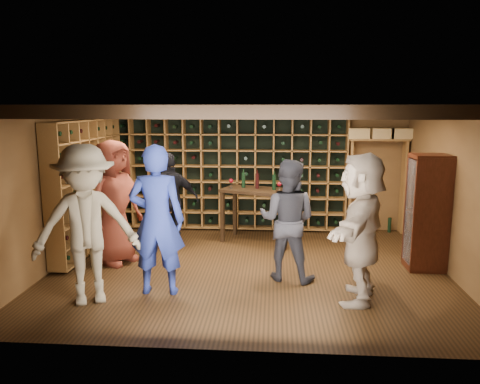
# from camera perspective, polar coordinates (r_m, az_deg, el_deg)

# --- Properties ---
(ground) EXTENTS (6.00, 6.00, 0.00)m
(ground) POSITION_cam_1_polar(r_m,az_deg,el_deg) (7.38, 1.01, -9.28)
(ground) COLOR #34200E
(ground) RESTS_ON ground
(room_shell) EXTENTS (6.00, 6.00, 6.00)m
(room_shell) POSITION_cam_1_polar(r_m,az_deg,el_deg) (7.00, 1.10, 9.87)
(room_shell) COLOR brown
(room_shell) RESTS_ON ground
(wine_rack_back) EXTENTS (4.65, 0.30, 2.20)m
(wine_rack_back) POSITION_cam_1_polar(r_m,az_deg,el_deg) (9.40, -1.38, 2.24)
(wine_rack_back) COLOR brown
(wine_rack_back) RESTS_ON ground
(wine_rack_left) EXTENTS (0.30, 2.65, 2.20)m
(wine_rack_left) POSITION_cam_1_polar(r_m,az_deg,el_deg) (8.50, -18.06, 0.86)
(wine_rack_left) COLOR brown
(wine_rack_left) RESTS_ON ground
(crate_shelf) EXTENTS (1.20, 0.32, 2.07)m
(crate_shelf) POSITION_cam_1_polar(r_m,az_deg,el_deg) (9.52, 16.52, 4.45)
(crate_shelf) COLOR brown
(crate_shelf) RESTS_ON ground
(display_cabinet) EXTENTS (0.55, 0.50, 1.75)m
(display_cabinet) POSITION_cam_1_polar(r_m,az_deg,el_deg) (7.68, 21.80, -2.59)
(display_cabinet) COLOR #3A150B
(display_cabinet) RESTS_ON ground
(man_blue_shirt) EXTENTS (0.76, 0.52, 2.01)m
(man_blue_shirt) POSITION_cam_1_polar(r_m,az_deg,el_deg) (6.27, -10.11, -3.40)
(man_blue_shirt) COLOR navy
(man_blue_shirt) RESTS_ON ground
(man_grey_suit) EXTENTS (1.00, 0.88, 1.75)m
(man_grey_suit) POSITION_cam_1_polar(r_m,az_deg,el_deg) (6.75, 5.80, -3.44)
(man_grey_suit) COLOR black
(man_grey_suit) RESTS_ON ground
(guest_red_floral) EXTENTS (0.99, 1.14, 1.98)m
(guest_red_floral) POSITION_cam_1_polar(r_m,az_deg,el_deg) (7.66, -15.08, -1.22)
(guest_red_floral) COLOR maroon
(guest_red_floral) RESTS_ON ground
(guest_woman_black) EXTENTS (1.07, 0.67, 1.70)m
(guest_woman_black) POSITION_cam_1_polar(r_m,az_deg,el_deg) (8.28, -8.48, -1.10)
(guest_woman_black) COLOR black
(guest_woman_black) RESTS_ON ground
(guest_khaki) EXTENTS (1.51, 1.23, 2.03)m
(guest_khaki) POSITION_cam_1_polar(r_m,az_deg,el_deg) (6.19, -18.25, -3.87)
(guest_khaki) COLOR #82765A
(guest_khaki) RESTS_ON ground
(guest_beige) EXTENTS (1.05, 1.87, 1.93)m
(guest_beige) POSITION_cam_1_polar(r_m,az_deg,el_deg) (6.15, 14.52, -4.26)
(guest_beige) COLOR tan
(guest_beige) RESTS_ON ground
(tasting_table) EXTENTS (1.47, 1.07, 1.28)m
(tasting_table) POSITION_cam_1_polar(r_m,az_deg,el_deg) (8.55, 2.28, -0.50)
(tasting_table) COLOR black
(tasting_table) RESTS_ON ground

